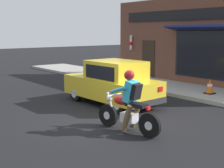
{
  "coord_description": "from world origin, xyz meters",
  "views": [
    {
      "loc": [
        -5.42,
        -6.88,
        2.58
      ],
      "look_at": [
        0.64,
        0.59,
        0.95
      ],
      "focal_mm": 50.0,
      "sensor_mm": 36.0,
      "label": 1
    }
  ],
  "objects_px": {
    "car_hatchback": "(112,83)",
    "traffic_cone": "(210,86)",
    "motorcycle_with_rider": "(128,106)",
    "trash_bin": "(102,68)"
  },
  "relations": [
    {
      "from": "motorcycle_with_rider",
      "to": "traffic_cone",
      "type": "bearing_deg",
      "value": 12.35
    },
    {
      "from": "motorcycle_with_rider",
      "to": "trash_bin",
      "type": "relative_size",
      "value": 2.05
    },
    {
      "from": "motorcycle_with_rider",
      "to": "car_hatchback",
      "type": "bearing_deg",
      "value": 58.27
    },
    {
      "from": "car_hatchback",
      "to": "traffic_cone",
      "type": "distance_m",
      "value": 4.04
    },
    {
      "from": "car_hatchback",
      "to": "traffic_cone",
      "type": "xyz_separation_m",
      "value": [
        3.73,
        -1.51,
        -0.33
      ]
    },
    {
      "from": "car_hatchback",
      "to": "traffic_cone",
      "type": "height_order",
      "value": "car_hatchback"
    },
    {
      "from": "car_hatchback",
      "to": "trash_bin",
      "type": "bearing_deg",
      "value": 56.2
    },
    {
      "from": "car_hatchback",
      "to": "traffic_cone",
      "type": "relative_size",
      "value": 6.35
    },
    {
      "from": "car_hatchback",
      "to": "motorcycle_with_rider",
      "type": "bearing_deg",
      "value": -121.73
    },
    {
      "from": "trash_bin",
      "to": "motorcycle_with_rider",
      "type": "bearing_deg",
      "value": -123.08
    }
  ]
}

